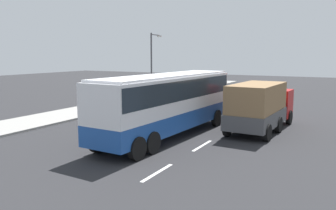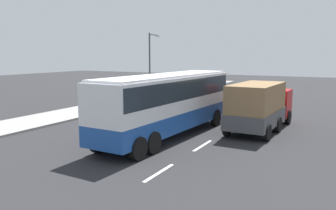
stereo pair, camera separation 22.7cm
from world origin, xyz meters
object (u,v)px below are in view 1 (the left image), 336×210
Objects in this scene: cargo_truck at (260,105)px; pedestrian_near_curb at (99,98)px; coach_bus at (168,99)px; car_red_compact at (204,95)px; street_lamp at (152,61)px.

cargo_truck is 14.31m from pedestrian_near_curb.
cargo_truck is (4.19, -4.31, -0.63)m from coach_bus.
cargo_truck is 1.78× the size of car_red_compact.
car_red_compact is 10.40m from pedestrian_near_curb.
coach_bus is 1.75× the size of street_lamp.
pedestrian_near_curb is at bearing 86.24° from cargo_truck.
pedestrian_near_curb reaches higher than car_red_compact.
street_lamp is (-1.18, 5.22, 3.29)m from car_red_compact.
car_red_compact is at bearing 17.32° from coach_bus.
street_lamp is at bearing 37.44° from coach_bus.
pedestrian_near_curb is 0.23× the size of street_lamp.
car_red_compact is at bearing -77.28° from street_lamp.
coach_bus is at bearing 137.25° from cargo_truck.
cargo_truck is 4.74× the size of pedestrian_near_curb.
cargo_truck is 15.86m from street_lamp.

